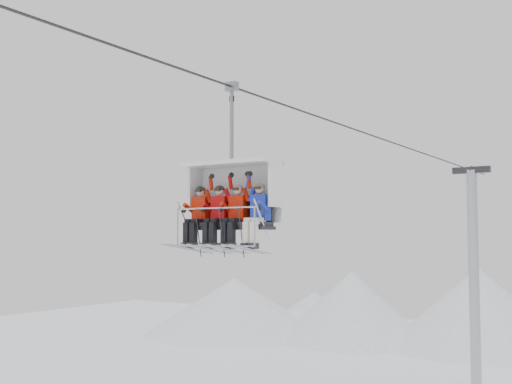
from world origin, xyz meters
The scene contains 7 objects.
lift_tower_right centered at (0.00, 22.00, 5.78)m, with size 2.00×1.80×13.48m.
haul_cable centered at (0.00, 0.00, 13.30)m, with size 0.06×0.06×50.00m, color #292A2E.
chairlift_carrier centered at (0.00, -0.97, 10.68)m, with size 2.39×1.17×3.98m.
skier_far_left centered at (-0.86, -1.28, 10.21)m, with size 0.41×1.69×1.63m.
skier_center_left centered at (-0.28, -1.28, 10.21)m, with size 0.41×1.69×1.63m.
skier_center_right centered at (0.25, -1.28, 10.21)m, with size 0.41×1.69×1.63m.
skier_far_right centered at (0.86, -1.28, 10.21)m, with size 0.41×1.69×1.63m.
Camera 1 is at (8.72, -13.75, 9.66)m, focal length 45.00 mm.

